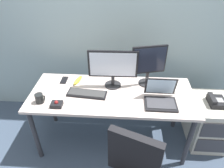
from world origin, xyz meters
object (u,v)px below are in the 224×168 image
at_px(monitor_side, 149,63).
at_px(coffee_mug, 40,98).
at_px(file_cabinet, 208,122).
at_px(desk_phone, 216,101).
at_px(laptop, 161,97).
at_px(monitor_main, 113,66).
at_px(trackball_mouse, 57,104).
at_px(cell_phone, 64,80).
at_px(keyboard, 87,94).
at_px(banana, 78,80).
at_px(paper_notepad, 178,87).

bearing_deg(monitor_side, coffee_mug, -159.61).
bearing_deg(file_cabinet, desk_phone, -116.78).
bearing_deg(laptop, file_cabinet, 16.97).
distance_m(file_cabinet, monitor_main, 1.33).
bearing_deg(trackball_mouse, cell_phone, 95.78).
xyz_separation_m(keyboard, cell_phone, (-0.31, 0.25, -0.01)).
relative_size(desk_phone, banana, 1.05).
height_order(monitor_side, laptop, monitor_side).
bearing_deg(monitor_main, trackball_mouse, -143.41).
bearing_deg(paper_notepad, laptop, -132.19).
distance_m(coffee_mug, banana, 0.49).
bearing_deg(cell_phone, paper_notepad, -3.02).
distance_m(monitor_side, banana, 0.82).
bearing_deg(monitor_main, file_cabinet, -2.63).
distance_m(coffee_mug, paper_notepad, 1.46).
distance_m(trackball_mouse, banana, 0.45).
xyz_separation_m(desk_phone, laptop, (-0.64, -0.18, 0.16)).
relative_size(monitor_side, banana, 2.40).
bearing_deg(monitor_side, banana, -179.08).
xyz_separation_m(trackball_mouse, coffee_mug, (-0.18, 0.05, 0.03)).
bearing_deg(keyboard, paper_notepad, 10.67).
distance_m(file_cabinet, trackball_mouse, 1.76).
bearing_deg(cell_phone, coffee_mug, -108.85).
height_order(keyboard, coffee_mug, coffee_mug).
height_order(desk_phone, trackball_mouse, trackball_mouse).
xyz_separation_m(monitor_side, coffee_mug, (-1.08, -0.40, -0.21)).
height_order(desk_phone, paper_notepad, paper_notepad).
height_order(file_cabinet, desk_phone, desk_phone).
height_order(laptop, trackball_mouse, laptop).
bearing_deg(trackball_mouse, banana, 74.73).
xyz_separation_m(desk_phone, monitor_main, (-1.14, 0.07, 0.35)).
relative_size(monitor_main, trackball_mouse, 4.74).
bearing_deg(coffee_mug, cell_phone, 71.38).
xyz_separation_m(desk_phone, paper_notepad, (-0.42, 0.07, 0.12)).
bearing_deg(desk_phone, banana, 175.53).
bearing_deg(keyboard, desk_phone, 4.71).
bearing_deg(laptop, trackball_mouse, -172.53).
bearing_deg(keyboard, banana, 121.36).
xyz_separation_m(monitor_main, monitor_side, (0.38, 0.06, 0.02)).
xyz_separation_m(laptop, trackball_mouse, (-1.01, -0.13, -0.03)).
distance_m(monitor_side, cell_phone, 0.98).
xyz_separation_m(desk_phone, keyboard, (-1.39, -0.11, 0.12)).
xyz_separation_m(paper_notepad, cell_phone, (-1.28, 0.06, -0.00)).
distance_m(monitor_main, trackball_mouse, 0.68).
bearing_deg(file_cabinet, coffee_mug, -171.21).
xyz_separation_m(file_cabinet, cell_phone, (-1.71, 0.12, 0.44)).
relative_size(paper_notepad, cell_phone, 1.46).
height_order(desk_phone, monitor_main, monitor_main).
relative_size(keyboard, coffee_mug, 4.35).
distance_m(desk_phone, trackball_mouse, 1.69).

